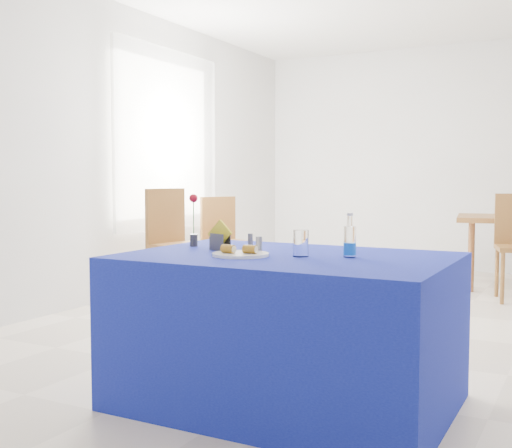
% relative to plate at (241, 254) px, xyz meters
% --- Properties ---
extents(floor, '(7.00, 7.00, 0.00)m').
position_rel_plate_xyz_m(floor, '(0.01, 1.95, -0.77)').
color(floor, beige).
rests_on(floor, ground).
extents(room_shell, '(7.00, 7.00, 7.00)m').
position_rel_plate_xyz_m(room_shell, '(0.01, 1.95, 0.98)').
color(room_shell, silver).
rests_on(room_shell, ground).
extents(window_pane, '(0.04, 1.50, 1.60)m').
position_rel_plate_xyz_m(window_pane, '(-2.46, 2.75, 0.78)').
color(window_pane, white).
rests_on(window_pane, room_shell).
extents(curtain, '(0.04, 1.75, 1.85)m').
position_rel_plate_xyz_m(curtain, '(-2.39, 2.75, 0.78)').
color(curtain, white).
rests_on(curtain, room_shell).
extents(plate, '(0.28, 0.28, 0.01)m').
position_rel_plate_xyz_m(plate, '(0.00, 0.00, 0.00)').
color(plate, white).
rests_on(plate, blue_table).
extents(drinking_glass, '(0.08, 0.08, 0.13)m').
position_rel_plate_xyz_m(drinking_glass, '(0.27, 0.12, 0.06)').
color(drinking_glass, white).
rests_on(drinking_glass, blue_table).
extents(salt_shaker, '(0.03, 0.03, 0.08)m').
position_rel_plate_xyz_m(salt_shaker, '(0.02, 0.16, 0.04)').
color(salt_shaker, gray).
rests_on(salt_shaker, blue_table).
extents(pepper_shaker, '(0.03, 0.03, 0.08)m').
position_rel_plate_xyz_m(pepper_shaker, '(-0.10, 0.29, 0.04)').
color(pepper_shaker, '#5E5E63').
rests_on(pepper_shaker, blue_table).
extents(blue_table, '(1.60, 1.10, 0.76)m').
position_rel_plate_xyz_m(blue_table, '(0.18, 0.15, -0.39)').
color(blue_table, navy).
rests_on(blue_table, floor).
extents(water_bottle, '(0.06, 0.06, 0.21)m').
position_rel_plate_xyz_m(water_bottle, '(0.49, 0.21, 0.06)').
color(water_bottle, white).
rests_on(water_bottle, blue_table).
extents(napkin_holder, '(0.15, 0.09, 0.16)m').
position_rel_plate_xyz_m(napkin_holder, '(-0.22, 0.17, 0.04)').
color(napkin_holder, '#333338').
rests_on(napkin_holder, blue_table).
extents(rose_vase, '(0.05, 0.05, 0.30)m').
position_rel_plate_xyz_m(rose_vase, '(-0.45, 0.27, 0.13)').
color(rose_vase, '#27272C').
rests_on(rose_vase, blue_table).
extents(chair_win_a, '(0.55, 0.55, 1.05)m').
position_rel_plate_xyz_m(chair_win_a, '(-1.92, 2.17, -0.16)').
color(chair_win_a, brown).
rests_on(chair_win_a, floor).
extents(chair_win_b, '(0.57, 0.57, 0.95)m').
position_rel_plate_xyz_m(chair_win_b, '(-1.91, 3.05, -0.22)').
color(chair_win_b, brown).
rests_on(chair_win_b, floor).
extents(banana_pieces, '(0.17, 0.08, 0.04)m').
position_rel_plate_xyz_m(banana_pieces, '(0.00, -0.02, 0.03)').
color(banana_pieces, gold).
rests_on(banana_pieces, plate).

